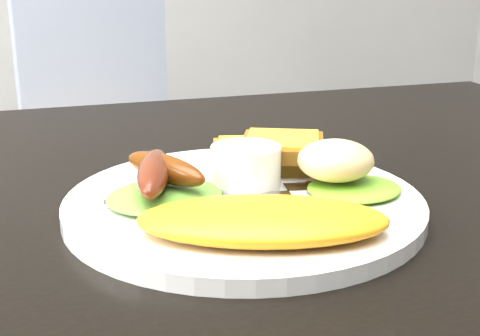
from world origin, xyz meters
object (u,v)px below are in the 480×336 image
dining_table (118,239)px  person (152,167)px  dining_chair (107,157)px  plate (244,204)px

dining_table → person: person is taller
dining_chair → person: (-0.01, -0.72, 0.19)m
dining_table → plate: plate is taller
dining_chair → person: person is taller
plate → dining_table: bearing=165.4°
dining_table → person: size_ratio=0.93×
dining_table → person: bearing=76.9°
dining_table → dining_chair: dining_table is taller
dining_chair → person: 0.75m
dining_table → plate: 0.10m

